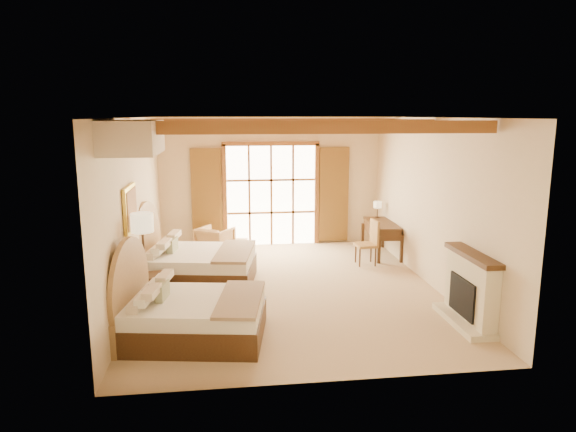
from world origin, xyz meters
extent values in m
plane|color=tan|center=(0.00, 0.00, 0.00)|extent=(7.00, 7.00, 0.00)
plane|color=beige|center=(0.00, 3.50, 1.60)|extent=(5.50, 0.00, 5.50)
plane|color=beige|center=(-2.75, 0.00, 1.60)|extent=(0.00, 7.00, 7.00)
plane|color=beige|center=(2.75, 0.00, 1.60)|extent=(0.00, 7.00, 7.00)
plane|color=#BC783E|center=(0.00, 0.00, 3.20)|extent=(7.00, 7.00, 0.00)
cube|color=white|center=(0.00, 3.46, 1.25)|extent=(2.20, 0.02, 2.50)
cube|color=olive|center=(-1.60, 3.43, 1.25)|extent=(0.75, 0.06, 2.40)
cube|color=olive|center=(1.60, 3.43, 1.25)|extent=(0.75, 0.06, 2.40)
cube|color=beige|center=(2.62, -2.00, 0.55)|extent=(0.25, 1.30, 1.10)
cube|color=black|center=(2.55, -2.00, 0.45)|extent=(0.18, 0.80, 0.60)
cube|color=beige|center=(2.53, -2.00, 0.05)|extent=(0.45, 1.40, 0.10)
cube|color=#46331A|center=(2.61, -2.00, 1.12)|extent=(0.30, 1.40, 0.08)
cube|color=gold|center=(-2.71, -0.75, 1.75)|extent=(0.05, 0.95, 0.75)
cube|color=#D38651|center=(-2.68, -0.75, 1.75)|extent=(0.02, 0.82, 0.62)
cube|color=#F4E3C7|center=(-2.40, -2.00, 2.95)|extent=(0.70, 1.40, 0.45)
cube|color=#46331A|center=(-1.66, -1.99, 0.19)|extent=(2.21, 1.81, 0.39)
cube|color=white|center=(-1.66, -1.99, 0.50)|extent=(2.17, 1.78, 0.21)
cube|color=#987F5D|center=(-0.98, -1.99, 0.61)|extent=(0.84, 1.62, 0.05)
cube|color=#9BA178|center=(-2.12, -1.99, 0.72)|extent=(0.18, 0.42, 0.23)
cube|color=#46331A|center=(-1.72, 0.55, 0.21)|extent=(2.37, 1.94, 0.42)
cube|color=white|center=(-1.72, 0.55, 0.53)|extent=(2.32, 1.90, 0.23)
cube|color=#987F5D|center=(-0.99, 0.55, 0.65)|extent=(0.90, 1.73, 0.05)
cube|color=#9BA178|center=(-2.21, 0.55, 0.77)|extent=(0.20, 0.45, 0.25)
cube|color=#46331A|center=(-2.44, -0.48, 0.27)|extent=(0.51, 0.51, 0.53)
cylinder|color=#3E2A1D|center=(-2.50, -0.96, 0.02)|extent=(0.24, 0.24, 0.03)
cylinder|color=#3E2A1D|center=(-2.50, -0.96, 0.75)|extent=(0.04, 0.04, 1.45)
cylinder|color=beige|center=(-2.50, -0.96, 1.55)|extent=(0.36, 0.36, 0.30)
imported|color=tan|center=(-1.42, 2.56, 0.34)|extent=(1.01, 1.02, 0.68)
cube|color=#A88A4F|center=(-0.92, 2.54, 0.18)|extent=(0.56, 0.56, 0.35)
cube|color=#46331A|center=(2.46, 2.10, 0.76)|extent=(0.77, 1.51, 0.05)
cube|color=#46331A|center=(2.46, 2.10, 0.62)|extent=(0.75, 1.47, 0.23)
cube|color=olive|center=(1.89, 1.39, 0.44)|extent=(0.48, 0.48, 0.06)
cube|color=olive|center=(2.08, 1.39, 0.73)|extent=(0.09, 0.44, 0.54)
cylinder|color=#3E2A1D|center=(2.53, 2.70, 0.79)|extent=(0.12, 0.12, 0.02)
cylinder|color=#3E2A1D|center=(2.53, 2.70, 0.93)|extent=(0.02, 0.02, 0.28)
cylinder|color=beige|center=(2.53, 2.70, 1.10)|extent=(0.20, 0.20, 0.16)
camera|label=1|loc=(-1.20, -9.23, 3.25)|focal=32.00mm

